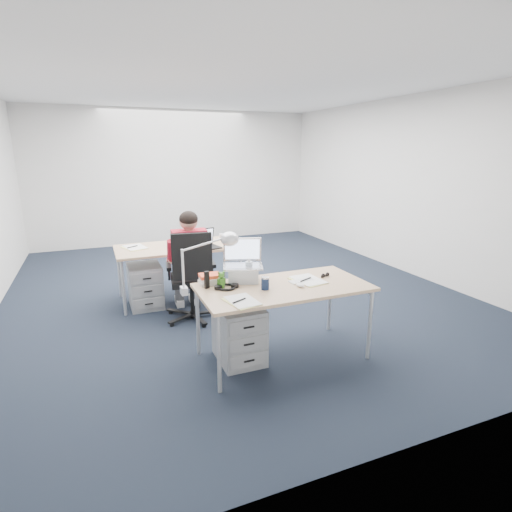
# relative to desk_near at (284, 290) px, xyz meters

# --- Properties ---
(floor) EXTENTS (7.00, 7.00, 0.00)m
(floor) POSITION_rel_desk_near_xyz_m (0.15, 2.04, -0.68)
(floor) COLOR black
(floor) RESTS_ON ground
(room) EXTENTS (6.02, 7.02, 2.80)m
(room) POSITION_rel_desk_near_xyz_m (0.15, 2.04, 1.03)
(room) COLOR silver
(room) RESTS_ON ground
(desk_near) EXTENTS (1.60, 0.80, 0.73)m
(desk_near) POSITION_rel_desk_near_xyz_m (0.00, 0.00, 0.00)
(desk_near) COLOR tan
(desk_near) RESTS_ON ground
(desk_far) EXTENTS (1.60, 0.80, 0.73)m
(desk_far) POSITION_rel_desk_near_xyz_m (-0.60, 1.98, 0.00)
(desk_far) COLOR tan
(desk_far) RESTS_ON ground
(office_chair) EXTENTS (0.78, 0.78, 1.09)m
(office_chair) POSITION_rel_desk_near_xyz_m (-0.60, 1.22, -0.38)
(office_chair) COLOR black
(office_chair) RESTS_ON ground
(seated_person) EXTENTS (0.41, 0.71, 1.29)m
(seated_person) POSITION_rel_desk_near_xyz_m (-0.59, 1.40, -0.04)
(seated_person) COLOR #AD1829
(seated_person) RESTS_ON ground
(drawer_pedestal_near) EXTENTS (0.40, 0.50, 0.55)m
(drawer_pedestal_near) POSITION_rel_desk_near_xyz_m (-0.42, 0.10, -0.41)
(drawer_pedestal_near) COLOR #9A9D9F
(drawer_pedestal_near) RESTS_ON ground
(drawer_pedestal_far) EXTENTS (0.40, 0.50, 0.55)m
(drawer_pedestal_far) POSITION_rel_desk_near_xyz_m (-1.06, 1.86, -0.41)
(drawer_pedestal_far) COLOR #9A9D9F
(drawer_pedestal_far) RESTS_ON ground
(silver_laptop) EXTENTS (0.45, 0.40, 0.40)m
(silver_laptop) POSITION_rel_desk_near_xyz_m (-0.30, 0.28, 0.25)
(silver_laptop) COLOR silver
(silver_laptop) RESTS_ON desk_near
(wireless_keyboard) EXTENTS (0.27, 0.13, 0.01)m
(wireless_keyboard) POSITION_rel_desk_near_xyz_m (0.22, 0.05, 0.05)
(wireless_keyboard) COLOR white
(wireless_keyboard) RESTS_ON desk_near
(computer_mouse) EXTENTS (0.08, 0.11, 0.03)m
(computer_mouse) POSITION_rel_desk_near_xyz_m (0.13, -0.09, 0.06)
(computer_mouse) COLOR white
(computer_mouse) RESTS_ON desk_near
(headphones) EXTENTS (0.24, 0.20, 0.04)m
(headphones) POSITION_rel_desk_near_xyz_m (-0.52, 0.13, 0.07)
(headphones) COLOR black
(headphones) RESTS_ON desk_near
(can_koozie) EXTENTS (0.09, 0.09, 0.12)m
(can_koozie) POSITION_rel_desk_near_xyz_m (-0.20, -0.03, 0.11)
(can_koozie) COLOR #14213E
(can_koozie) RESTS_ON desk_near
(water_bottle) EXTENTS (0.08, 0.08, 0.23)m
(water_bottle) POSITION_rel_desk_near_xyz_m (-0.25, 0.25, 0.16)
(water_bottle) COLOR silver
(water_bottle) RESTS_ON desk_near
(bear_figurine) EXTENTS (0.10, 0.09, 0.16)m
(bear_figurine) POSITION_rel_desk_near_xyz_m (-0.56, 0.17, 0.13)
(bear_figurine) COLOR #24681B
(bear_figurine) RESTS_ON desk_near
(book_stack) EXTENTS (0.23, 0.19, 0.09)m
(book_stack) POSITION_rel_desk_near_xyz_m (-0.62, 0.32, 0.09)
(book_stack) COLOR silver
(book_stack) RESTS_ON desk_near
(cordless_phone) EXTENTS (0.05, 0.03, 0.16)m
(cordless_phone) POSITION_rel_desk_near_xyz_m (-0.69, 0.20, 0.13)
(cordless_phone) COLOR black
(cordless_phone) RESTS_ON desk_near
(papers_left) EXTENTS (0.26, 0.34, 0.01)m
(papers_left) POSITION_rel_desk_near_xyz_m (-0.51, -0.24, 0.05)
(papers_left) COLOR #F1EF8B
(papers_left) RESTS_ON desk_near
(papers_right) EXTENTS (0.28, 0.37, 0.01)m
(papers_right) POSITION_rel_desk_near_xyz_m (0.28, 0.04, 0.05)
(papers_right) COLOR #F1EF8B
(papers_right) RESTS_ON desk_near
(sunglasses) EXTENTS (0.13, 0.09, 0.03)m
(sunglasses) POSITION_rel_desk_near_xyz_m (0.51, 0.09, 0.06)
(sunglasses) COLOR black
(sunglasses) RESTS_ON desk_near
(desk_lamp) EXTENTS (0.51, 0.25, 0.55)m
(desk_lamp) POSITION_rel_desk_near_xyz_m (-0.75, 0.12, 0.32)
(desk_lamp) COLOR silver
(desk_lamp) RESTS_ON desk_near
(dark_laptop) EXTENTS (0.43, 0.42, 0.26)m
(dark_laptop) POSITION_rel_desk_near_xyz_m (-0.29, 1.70, 0.18)
(dark_laptop) COLOR black
(dark_laptop) RESTS_ON desk_far
(far_cup) EXTENTS (0.08, 0.08, 0.09)m
(far_cup) POSITION_rel_desk_near_xyz_m (0.05, 2.10, 0.09)
(far_cup) COLOR white
(far_cup) RESTS_ON desk_far
(far_papers) EXTENTS (0.32, 0.39, 0.01)m
(far_papers) POSITION_rel_desk_near_xyz_m (-1.14, 2.09, 0.05)
(far_papers) COLOR white
(far_papers) RESTS_ON desk_far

